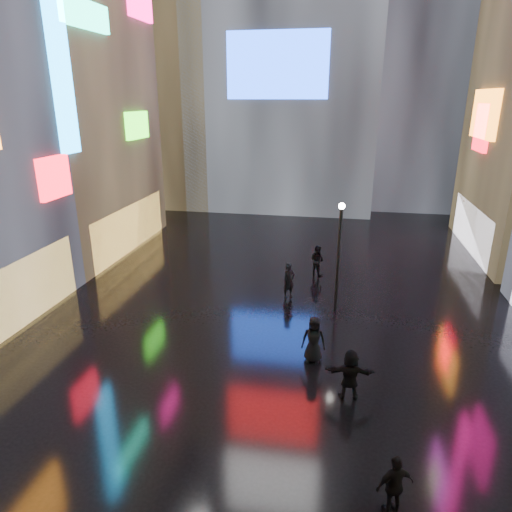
# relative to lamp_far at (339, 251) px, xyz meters

# --- Properties ---
(ground) EXTENTS (140.00, 140.00, 0.00)m
(ground) POSITION_rel_lamp_far_xyz_m (-2.53, 0.79, -2.94)
(ground) COLOR black
(ground) RESTS_ON ground
(building_left_far) EXTENTS (10.28, 12.00, 22.00)m
(building_left_far) POSITION_rel_lamp_far_xyz_m (-18.51, 6.79, 8.04)
(building_left_far) COLOR black
(building_left_far) RESTS_ON ground
(tower_flank_right) EXTENTS (12.00, 12.00, 34.00)m
(tower_flank_right) POSITION_rel_lamp_far_xyz_m (6.47, 26.79, 14.06)
(tower_flank_right) COLOR black
(tower_flank_right) RESTS_ON ground
(tower_flank_left) EXTENTS (10.00, 10.00, 26.00)m
(tower_flank_left) POSITION_rel_lamp_far_xyz_m (-16.53, 22.79, 10.06)
(tower_flank_left) COLOR black
(tower_flank_left) RESTS_ON ground
(lamp_far) EXTENTS (0.30, 0.30, 5.20)m
(lamp_far) POSITION_rel_lamp_far_xyz_m (0.00, 0.00, 0.00)
(lamp_far) COLOR black
(lamp_far) RESTS_ON ground
(pedestrian_3) EXTENTS (1.05, 0.79, 1.66)m
(pedestrian_3) POSITION_rel_lamp_far_xyz_m (1.61, -11.24, -2.12)
(pedestrian_3) COLOR black
(pedestrian_3) RESTS_ON ground
(pedestrian_4) EXTENTS (0.91, 0.60, 1.85)m
(pedestrian_4) POSITION_rel_lamp_far_xyz_m (-0.76, -4.78, -2.02)
(pedestrian_4) COLOR black
(pedestrian_4) RESTS_ON ground
(pedestrian_5) EXTENTS (1.69, 0.64, 1.79)m
(pedestrian_5) POSITION_rel_lamp_far_xyz_m (0.58, -6.85, -2.05)
(pedestrian_5) COLOR black
(pedestrian_5) RESTS_ON ground
(pedestrian_6) EXTENTS (0.78, 0.75, 1.80)m
(pedestrian_6) POSITION_rel_lamp_far_xyz_m (-2.38, 0.96, -2.05)
(pedestrian_6) COLOR black
(pedestrian_6) RESTS_ON ground
(pedestrian_7) EXTENTS (1.06, 1.01, 1.73)m
(pedestrian_7) POSITION_rel_lamp_far_xyz_m (-1.18, 4.39, -2.08)
(pedestrian_7) COLOR black
(pedestrian_7) RESTS_ON ground
(umbrella_2) EXTENTS (1.25, 1.24, 0.82)m
(umbrella_2) POSITION_rel_lamp_far_xyz_m (-0.76, -4.78, -0.69)
(umbrella_2) COLOR black
(umbrella_2) RESTS_ON pedestrian_4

